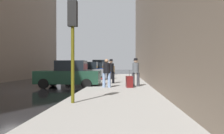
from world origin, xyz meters
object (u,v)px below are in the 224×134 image
at_px(pedestrian_in_jeans, 107,71).
at_px(pedestrian_in_red_jacket, 110,69).
at_px(parked_dark_green_sedan, 69,75).
at_px(rolling_suitcase, 129,82).
at_px(pedestrian_with_beanie, 136,71).
at_px(pedestrian_with_fedora, 111,70).
at_px(fire_hydrant, 100,78).
at_px(parked_silver_sedan, 103,69).
at_px(parked_bronze_suv, 99,68).
at_px(parked_blue_sedan, 94,70).
at_px(parked_gray_coupe, 86,72).
at_px(traffic_light, 73,29).

xyz_separation_m(pedestrian_in_jeans, pedestrian_in_red_jacket, (-0.34, 8.22, 0.00)).
xyz_separation_m(parked_dark_green_sedan, rolling_suitcase, (3.97, -1.30, -0.36)).
distance_m(pedestrian_with_beanie, pedestrian_with_fedora, 2.67).
bearing_deg(fire_hydrant, parked_silver_sedan, 94.86).
xyz_separation_m(parked_bronze_suv, pedestrian_in_red_jacket, (2.27, -10.52, 0.07)).
bearing_deg(parked_silver_sedan, pedestrian_in_red_jacket, -82.12).
bearing_deg(parked_blue_sedan, pedestrian_in_jeans, -78.71).
bearing_deg(parked_gray_coupe, rolling_suitcase, -62.05).
bearing_deg(rolling_suitcase, fire_hydrant, 122.61).
relative_size(parked_gray_coupe, parked_bronze_suv, 0.93).
height_order(fire_hydrant, pedestrian_in_jeans, pedestrian_in_jeans).
distance_m(pedestrian_with_fedora, rolling_suitcase, 3.19).
distance_m(parked_silver_sedan, traffic_light, 30.19).
height_order(parked_bronze_suv, rolling_suitcase, parked_bronze_suv).
bearing_deg(pedestrian_in_red_jacket, parked_silver_sedan, 97.88).
distance_m(fire_hydrant, rolling_suitcase, 4.03).
distance_m(parked_blue_sedan, pedestrian_with_beanie, 13.02).
distance_m(parked_dark_green_sedan, rolling_suitcase, 4.20).
distance_m(parked_dark_green_sedan, parked_gray_coupe, 6.19).
bearing_deg(parked_silver_sedan, parked_bronze_suv, -90.00).
relative_size(pedestrian_in_jeans, pedestrian_in_red_jacket, 1.00).
height_order(parked_dark_green_sedan, pedestrian_in_red_jacket, pedestrian_in_red_jacket).
xyz_separation_m(parked_blue_sedan, rolling_suitcase, (3.97, -13.04, -0.36)).
height_order(parked_dark_green_sedan, parked_gray_coupe, same).
bearing_deg(pedestrian_in_red_jacket, parked_dark_green_sedan, -108.29).
distance_m(parked_dark_green_sedan, pedestrian_with_beanie, 4.43).
bearing_deg(parked_dark_green_sedan, parked_silver_sedan, 90.00).
bearing_deg(parked_blue_sedan, parked_gray_coupe, -90.00).
height_order(parked_gray_coupe, traffic_light, traffic_light).
relative_size(fire_hydrant, pedestrian_with_beanie, 0.40).
bearing_deg(pedestrian_with_fedora, parked_bronze_suv, 99.70).
distance_m(parked_bronze_suv, pedestrian_with_fedora, 16.07).
xyz_separation_m(parked_dark_green_sedan, traffic_light, (1.85, -6.76, 1.91)).
bearing_deg(parked_gray_coupe, parked_bronze_suv, 90.00).
relative_size(parked_dark_green_sedan, fire_hydrant, 5.98).
distance_m(pedestrian_in_red_jacket, rolling_suitcase, 8.38).
relative_size(parked_dark_green_sedan, traffic_light, 1.17).
height_order(parked_silver_sedan, pedestrian_in_jeans, pedestrian_in_jeans).
xyz_separation_m(pedestrian_with_beanie, pedestrian_in_jeans, (-1.78, -0.82, -0.03)).
bearing_deg(parked_blue_sedan, parked_bronze_suv, 90.00).
xyz_separation_m(parked_bronze_suv, traffic_light, (1.85, -24.16, 1.73)).
relative_size(traffic_light, pedestrian_with_beanie, 2.03).
distance_m(fire_hydrant, pedestrian_with_beanie, 3.73).
xyz_separation_m(fire_hydrant, pedestrian_in_jeans, (0.81, -3.43, 0.61)).
distance_m(fire_hydrant, pedestrian_with_fedora, 1.23).
bearing_deg(pedestrian_with_beanie, parked_blue_sedan, 109.72).
height_order(parked_bronze_suv, pedestrian_with_fedora, parked_bronze_suv).
relative_size(parked_gray_coupe, fire_hydrant, 6.06).
distance_m(parked_silver_sedan, rolling_suitcase, 24.93).
xyz_separation_m(parked_dark_green_sedan, parked_bronze_suv, (-0.00, 17.39, 0.18)).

